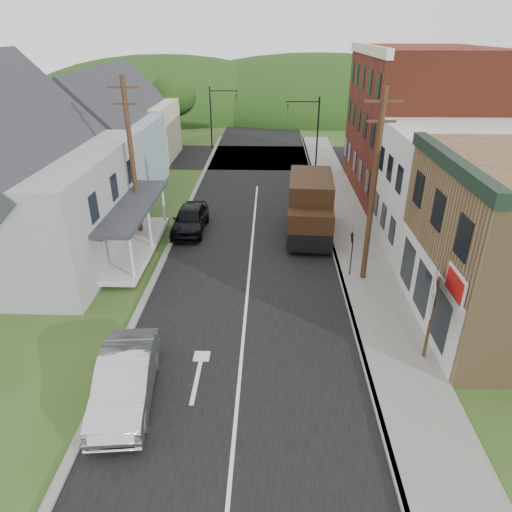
# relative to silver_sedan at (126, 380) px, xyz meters

# --- Properties ---
(ground) EXTENTS (120.00, 120.00, 0.00)m
(ground) POSITION_rel_silver_sedan_xyz_m (3.64, 4.84, -0.80)
(ground) COLOR #2D4719
(ground) RESTS_ON ground
(road) EXTENTS (9.00, 90.00, 0.02)m
(road) POSITION_rel_silver_sedan_xyz_m (3.64, 14.84, -0.80)
(road) COLOR black
(road) RESTS_ON ground
(cross_road) EXTENTS (60.00, 9.00, 0.02)m
(cross_road) POSITION_rel_silver_sedan_xyz_m (3.64, 31.84, -0.80)
(cross_road) COLOR black
(cross_road) RESTS_ON ground
(sidewalk_right) EXTENTS (2.80, 55.00, 0.15)m
(sidewalk_right) POSITION_rel_silver_sedan_xyz_m (9.54, 12.84, -0.72)
(sidewalk_right) COLOR slate
(sidewalk_right) RESTS_ON ground
(curb_right) EXTENTS (0.20, 55.00, 0.15)m
(curb_right) POSITION_rel_silver_sedan_xyz_m (8.19, 12.84, -0.72)
(curb_right) COLOR slate
(curb_right) RESTS_ON ground
(curb_left) EXTENTS (0.30, 55.00, 0.12)m
(curb_left) POSITION_rel_silver_sedan_xyz_m (-1.01, 12.84, -0.74)
(curb_left) COLOR slate
(curb_left) RESTS_ON ground
(storefront_white) EXTENTS (8.00, 7.00, 6.50)m
(storefront_white) POSITION_rel_silver_sedan_xyz_m (14.94, 12.34, 2.45)
(storefront_white) COLOR silver
(storefront_white) RESTS_ON ground
(storefront_red) EXTENTS (8.00, 12.00, 10.00)m
(storefront_red) POSITION_rel_silver_sedan_xyz_m (14.94, 21.84, 4.20)
(storefront_red) COLOR maroon
(storefront_red) RESTS_ON ground
(house_gray) EXTENTS (10.20, 12.24, 8.35)m
(house_gray) POSITION_rel_silver_sedan_xyz_m (-8.36, 10.84, 3.44)
(house_gray) COLOR #939598
(house_gray) RESTS_ON ground
(house_blue) EXTENTS (7.14, 8.16, 7.28)m
(house_blue) POSITION_rel_silver_sedan_xyz_m (-7.36, 21.84, 2.89)
(house_blue) COLOR #7D9AAB
(house_blue) RESTS_ON ground
(house_cream) EXTENTS (7.14, 8.16, 7.28)m
(house_cream) POSITION_rel_silver_sedan_xyz_m (-7.86, 30.84, 2.89)
(house_cream) COLOR beige
(house_cream) RESTS_ON ground
(utility_pole_right) EXTENTS (1.60, 0.26, 9.00)m
(utility_pole_right) POSITION_rel_silver_sedan_xyz_m (9.24, 8.34, 3.86)
(utility_pole_right) COLOR #472D19
(utility_pole_right) RESTS_ON ground
(utility_pole_left) EXTENTS (1.60, 0.26, 9.00)m
(utility_pole_left) POSITION_rel_silver_sedan_xyz_m (-2.86, 12.84, 3.86)
(utility_pole_left) COLOR #472D19
(utility_pole_left) RESTS_ON ground
(traffic_signal_right) EXTENTS (2.87, 0.20, 6.00)m
(traffic_signal_right) POSITION_rel_silver_sedan_xyz_m (7.95, 28.34, 2.96)
(traffic_signal_right) COLOR black
(traffic_signal_right) RESTS_ON ground
(traffic_signal_left) EXTENTS (2.87, 0.20, 6.00)m
(traffic_signal_left) POSITION_rel_silver_sedan_xyz_m (-0.66, 35.34, 2.96)
(traffic_signal_left) COLOR black
(traffic_signal_left) RESTS_ON ground
(tree_left_c) EXTENTS (5.80, 5.80, 8.41)m
(tree_left_c) POSITION_rel_silver_sedan_xyz_m (-15.36, 24.84, 5.14)
(tree_left_c) COLOR #382616
(tree_left_c) RESTS_ON ground
(tree_left_d) EXTENTS (4.80, 4.80, 6.94)m
(tree_left_d) POSITION_rel_silver_sedan_xyz_m (-5.36, 36.84, 4.08)
(tree_left_d) COLOR #382616
(tree_left_d) RESTS_ON ground
(forested_ridge) EXTENTS (90.00, 30.00, 16.00)m
(forested_ridge) POSITION_rel_silver_sedan_xyz_m (3.64, 59.84, -0.80)
(forested_ridge) COLOR #183510
(forested_ridge) RESTS_ON ground
(silver_sedan) EXTENTS (2.20, 5.01, 1.60)m
(silver_sedan) POSITION_rel_silver_sedan_xyz_m (0.00, 0.00, 0.00)
(silver_sedan) COLOR #B8B8BD
(silver_sedan) RESTS_ON ground
(dark_sedan) EXTENTS (1.95, 4.62, 1.56)m
(dark_sedan) POSITION_rel_silver_sedan_xyz_m (-0.16, 14.08, -0.02)
(dark_sedan) COLOR black
(dark_sedan) RESTS_ON ground
(delivery_van) EXTENTS (2.87, 6.25, 3.42)m
(delivery_van) POSITION_rel_silver_sedan_xyz_m (6.99, 13.76, 0.93)
(delivery_van) COLOR black
(delivery_van) RESTS_ON ground
(route_sign_cluster) EXTENTS (0.68, 1.84, 3.36)m
(route_sign_cluster) POSITION_rel_silver_sedan_xyz_m (10.40, 2.39, 1.53)
(route_sign_cluster) COLOR #472D19
(route_sign_cluster) RESTS_ON sidewalk_right
(warning_sign) EXTENTS (0.11, 0.65, 2.35)m
(warning_sign) POSITION_rel_silver_sedan_xyz_m (8.62, 8.58, 0.85)
(warning_sign) COLOR black
(warning_sign) RESTS_ON sidewalk_right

